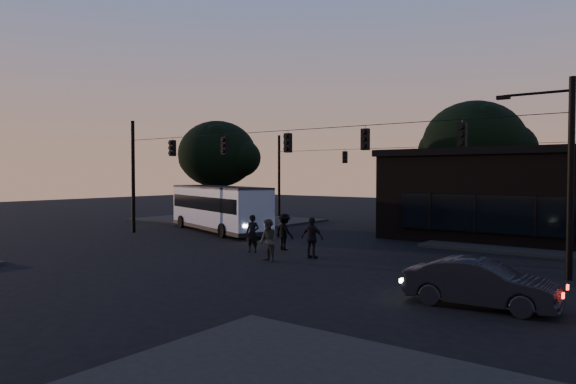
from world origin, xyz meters
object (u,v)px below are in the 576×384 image
Objects in this scene: car at (481,283)px; pedestrian_a at (253,234)px; pedestrian_b at (268,240)px; pedestrian_d at (284,232)px; bus at (219,206)px; building at (527,194)px; pedestrian_c at (312,238)px.

pedestrian_a is at bearing 68.54° from car.
pedestrian_a is 2.96m from pedestrian_b.
pedestrian_a is 1.76m from pedestrian_d.
bus is 5.94× the size of pedestrian_a.
car is 13.03m from pedestrian_a.
building is at bearing 45.56° from bus.
building is 17.06m from pedestrian_a.
pedestrian_b is 1.00× the size of pedestrian_c.
bus is 5.91× the size of pedestrian_d.
pedestrian_b is 3.62m from pedestrian_d.
building reaches higher than pedestrian_b.
bus is 22.55m from car.
car is (20.32, -9.72, -1.03)m from bus.
pedestrian_c is at bearing -115.02° from building.
bus is 12.74m from pedestrian_b.
car is at bearing 7.04° from pedestrian_b.
pedestrian_a is 0.98× the size of pedestrian_b.
pedestrian_a is at bearing 74.87° from pedestrian_d.
pedestrian_b is (-7.44, -15.52, -1.75)m from building.
bus is 12.70m from pedestrian_c.
pedestrian_a is at bearing 0.61° from pedestrian_c.
building is at bearing 84.69° from pedestrian_b.
building reaches higher than pedestrian_d.
building is 8.13× the size of pedestrian_d.
pedestrian_d is (8.78, -4.11, -0.79)m from bus.
pedestrian_a is 3.50m from pedestrian_c.
pedestrian_c is at bearing 166.15° from pedestrian_d.
building is at bearing 4.74° from car.
pedestrian_a is 0.98× the size of pedestrian_c.
car is at bearing 167.43° from pedestrian_d.
pedestrian_b is at bearing -14.49° from bus.
pedestrian_d is at bearing -29.60° from pedestrian_c.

